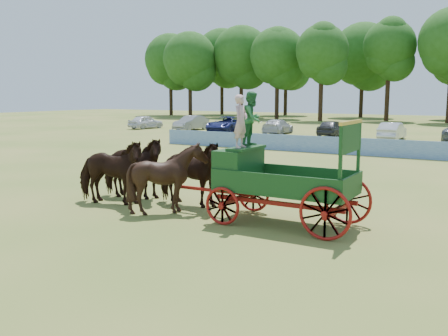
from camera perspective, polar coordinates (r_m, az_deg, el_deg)
ground at (r=15.03m, az=-4.45°, el=-5.71°), size 160.00×160.00×0.00m
horse_lead_left at (r=17.03m, az=-12.90°, el=-0.45°), size 2.82×1.80×2.20m
horse_lead_right at (r=17.84m, az=-10.48°, el=0.02°), size 2.78×1.64×2.20m
horse_wheel_left at (r=15.50m, az=-6.44°, el=-1.15°), size 2.08×1.87×2.20m
horse_wheel_right at (r=16.37m, az=-4.13°, el=-0.61°), size 2.64×1.28×2.20m
farm_dray at (r=14.37m, az=4.41°, el=0.31°), size 6.00×2.00×3.74m
sponsor_banner at (r=31.52m, az=13.09°, el=2.51°), size 26.00×0.08×1.05m
parked_cars at (r=44.93m, az=10.29°, el=4.56°), size 38.26×5.97×1.52m
treeline at (r=74.79m, az=19.09°, el=12.65°), size 90.09×23.77×15.72m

